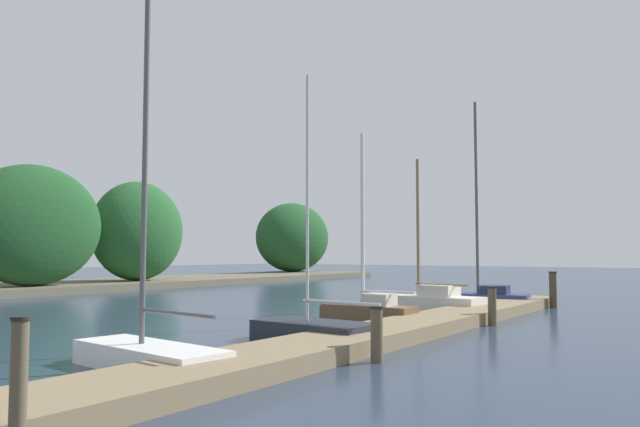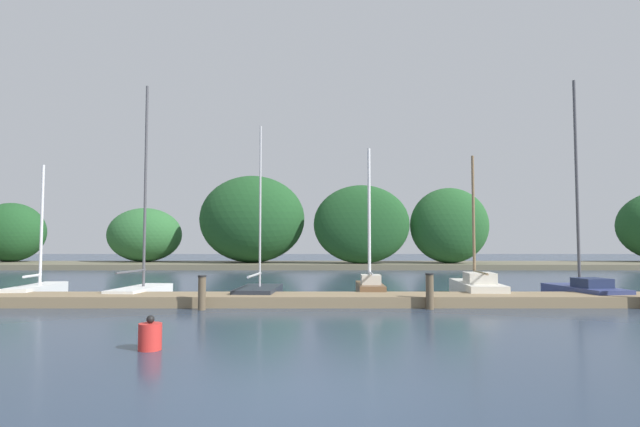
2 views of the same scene
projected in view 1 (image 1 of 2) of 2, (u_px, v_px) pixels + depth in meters
name	position (u px, v px, depth m)	size (l,w,h in m)	color
dock_pier	(400.00, 330.00, 15.06)	(23.44, 1.80, 0.35)	#847051
sailboat_1	(144.00, 347.00, 10.91)	(1.45, 3.70, 7.98)	white
sailboat_2	(310.00, 329.00, 14.20)	(1.52, 3.49, 6.32)	#232833
sailboat_3	(367.00, 309.00, 18.01)	(0.98, 3.12, 5.66)	brown
sailboat_4	(423.00, 301.00, 21.31)	(1.57, 4.30, 5.40)	silver
sailboat_5	(482.00, 295.00, 23.80)	(1.78, 3.65, 8.07)	navy
mooring_piling_0	(18.00, 390.00, 5.97)	(0.19, 0.19, 1.44)	brown
mooring_piling_1	(377.00, 334.00, 11.57)	(0.27, 0.27, 1.05)	brown
mooring_piling_2	(492.00, 306.00, 17.45)	(0.28, 0.28, 1.11)	brown
mooring_piling_3	(553.00, 289.00, 23.06)	(0.32, 0.32, 1.36)	#4C3D28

